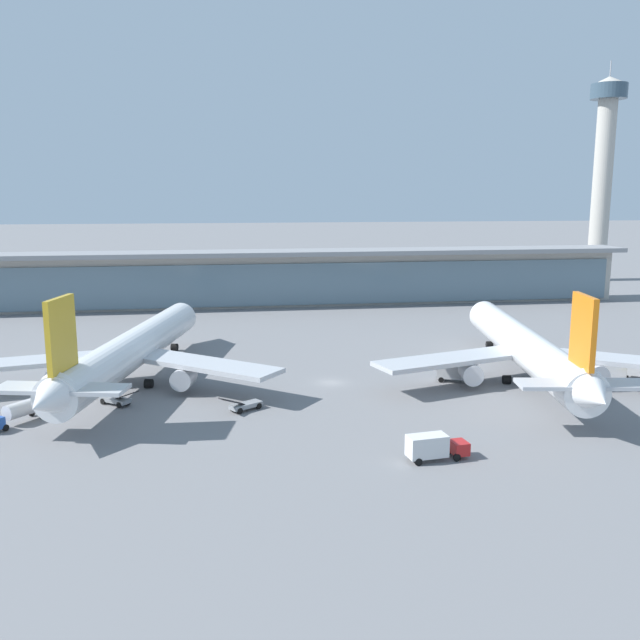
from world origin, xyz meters
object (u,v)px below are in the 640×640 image
object	(u,v)px
service_truck_at_far_stand_blue	(18,411)
service_truck_under_wing_grey	(456,371)
control_tower	(604,164)
airliner_left_stand	(131,351)
service_truck_on_taxiway_red	(433,446)
service_truck_near_nose_grey	(116,400)
service_truck_mid_apron_grey	(245,405)
airliner_centre_stand	(526,348)
service_truck_by_tail_yellow	(636,366)

from	to	relation	value
service_truck_at_far_stand_blue	service_truck_under_wing_grey	bearing A→B (deg)	9.76
service_truck_under_wing_grey	service_truck_at_far_stand_blue	xyz separation A→B (m)	(-65.18, -11.21, 0.02)
control_tower	airliner_left_stand	bearing A→B (deg)	-142.25
service_truck_on_taxiway_red	service_truck_at_far_stand_blue	xyz separation A→B (m)	(-51.14, 20.61, 0.02)
airliner_left_stand	service_truck_at_far_stand_blue	world-z (taller)	airliner_left_stand
service_truck_near_nose_grey	service_truck_on_taxiway_red	xyz separation A→B (m)	(39.29, -27.13, 0.88)
service_truck_near_nose_grey	service_truck_mid_apron_grey	size ratio (longest dim) A/B	0.96
service_truck_on_taxiway_red	control_tower	bearing A→B (deg)	54.42
airliner_left_stand	control_tower	bearing A→B (deg)	37.75
airliner_left_stand	service_truck_mid_apron_grey	xyz separation A→B (m)	(17.40, -16.21, -4.82)
service_truck_under_wing_grey	control_tower	bearing A→B (deg)	51.75
service_truck_on_taxiway_red	service_truck_under_wing_grey	bearing A→B (deg)	66.18
service_truck_mid_apron_grey	control_tower	distance (m)	187.19
airliner_centre_stand	service_truck_under_wing_grey	size ratio (longest dim) A/B	8.75
service_truck_mid_apron_grey	service_truck_under_wing_grey	bearing A→B (deg)	16.18
service_truck_near_nose_grey	service_truck_under_wing_grey	xyz separation A→B (m)	(53.33, 4.69, 0.88)
service_truck_by_tail_yellow	service_truck_on_taxiway_red	distance (m)	55.08
airliner_left_stand	control_tower	distance (m)	188.51
airliner_left_stand	service_truck_mid_apron_grey	size ratio (longest dim) A/B	10.41
service_truck_near_nose_grey	service_truck_at_far_stand_blue	xyz separation A→B (m)	(-11.85, -6.52, 0.90)
airliner_centre_stand	service_truck_mid_apron_grey	bearing A→B (deg)	-169.33
service_truck_near_nose_grey	control_tower	size ratio (longest dim) A/B	0.08
airliner_centre_stand	service_truck_by_tail_yellow	xyz separation A→B (m)	(20.28, 0.54, -3.94)
airliner_left_stand	service_truck_by_tail_yellow	distance (m)	84.21
service_truck_under_wing_grey	service_truck_at_far_stand_blue	bearing A→B (deg)	-170.24
service_truck_near_nose_grey	control_tower	xyz separation A→B (m)	(147.54, 124.22, 39.50)
airliner_left_stand	control_tower	world-z (taller)	control_tower
airliner_left_stand	service_truck_on_taxiway_red	distance (m)	54.00
service_truck_under_wing_grey	airliner_centre_stand	bearing A→B (deg)	-7.27
service_truck_on_taxiway_red	service_truck_at_far_stand_blue	bearing A→B (deg)	158.05
service_truck_at_far_stand_blue	service_truck_on_taxiway_red	bearing A→B (deg)	-21.95
service_truck_by_tail_yellow	service_truck_mid_apron_grey	bearing A→B (deg)	-172.09
service_truck_at_far_stand_blue	control_tower	world-z (taller)	control_tower
service_truck_mid_apron_grey	service_truck_on_taxiway_red	world-z (taller)	service_truck_on_taxiway_red
service_truck_near_nose_grey	service_truck_under_wing_grey	size ratio (longest dim) A/B	0.80
airliner_centre_stand	service_truck_on_taxiway_red	xyz separation A→B (m)	(-25.29, -30.39, -3.94)
service_truck_near_nose_grey	service_truck_mid_apron_grey	xyz separation A→B (m)	(18.43, -5.43, 0.00)
service_truck_under_wing_grey	service_truck_on_taxiway_red	size ratio (longest dim) A/B	1.01
control_tower	airliner_centre_stand	bearing A→B (deg)	-124.44
service_truck_under_wing_grey	service_truck_by_tail_yellow	distance (m)	31.54
service_truck_under_wing_grey	control_tower	world-z (taller)	control_tower
airliner_left_stand	airliner_centre_stand	xyz separation A→B (m)	(63.55, -7.52, 0.00)
airliner_centre_stand	control_tower	size ratio (longest dim) A/B	0.91
service_truck_near_nose_grey	service_truck_at_far_stand_blue	world-z (taller)	service_truck_at_far_stand_blue
airliner_centre_stand	service_truck_at_far_stand_blue	xyz separation A→B (m)	(-76.43, -9.78, -3.92)
service_truck_at_far_stand_blue	airliner_left_stand	bearing A→B (deg)	53.33
airliner_centre_stand	service_truck_under_wing_grey	bearing A→B (deg)	172.73
service_truck_on_taxiway_red	service_truck_by_tail_yellow	bearing A→B (deg)	34.16
service_truck_mid_apron_grey	service_truck_on_taxiway_red	bearing A→B (deg)	-46.13
service_truck_near_nose_grey	service_truck_by_tail_yellow	distance (m)	84.95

